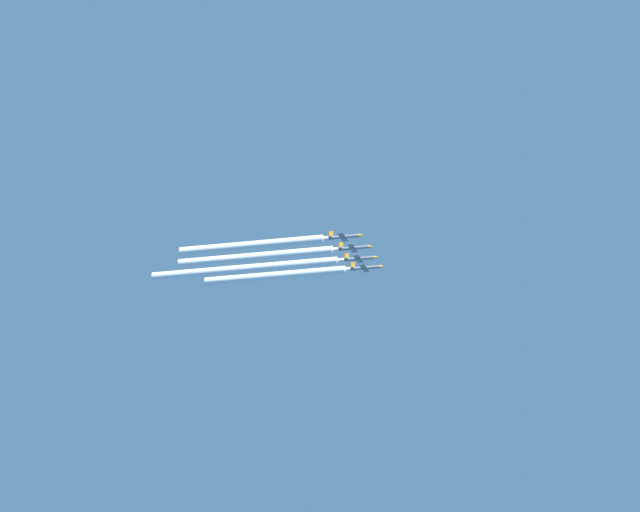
# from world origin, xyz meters

# --- Properties ---
(jet_far_left) EXTENTS (8.97, 13.06, 3.14)m
(jet_far_left) POSITION_xyz_m (-16.79, 0.04, 239.53)
(jet_far_left) COLOR slate
(jet_inner_left) EXTENTS (8.97, 13.06, 3.14)m
(jet_inner_left) POSITION_xyz_m (-5.88, 0.37, 239.37)
(jet_inner_left) COLOR slate
(jet_center) EXTENTS (8.97, 13.06, 3.14)m
(jet_center) POSITION_xyz_m (5.14, 0.90, 239.61)
(jet_center) COLOR slate
(jet_inner_right) EXTENTS (8.97, 13.06, 3.14)m
(jet_inner_right) POSITION_xyz_m (16.53, 0.11, 239.89)
(jet_inner_right) COLOR slate
(smoke_trail_far_left) EXTENTS (2.82, 56.38, 2.82)m
(smoke_trail_far_left) POSITION_xyz_m (-16.79, -34.09, 239.49)
(smoke_trail_far_left) COLOR white
(smoke_trail_inner_left) EXTENTS (2.82, 73.83, 2.82)m
(smoke_trail_inner_left) POSITION_xyz_m (-5.88, -42.48, 239.34)
(smoke_trail_inner_left) COLOR white
(smoke_trail_center) EXTENTS (2.82, 60.42, 2.82)m
(smoke_trail_center) POSITION_xyz_m (5.14, -35.25, 239.58)
(smoke_trail_center) COLOR white
(smoke_trail_inner_right) EXTENTS (2.82, 55.37, 2.82)m
(smoke_trail_inner_right) POSITION_xyz_m (16.53, -33.51, 239.86)
(smoke_trail_inner_right) COLOR white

